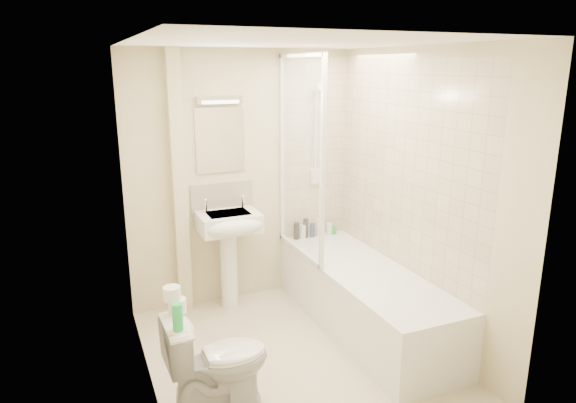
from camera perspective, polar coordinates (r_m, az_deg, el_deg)
name	(u,v)px	position (r m, az deg, el deg)	size (l,w,h in m)	color
floor	(294,356)	(4.28, 0.72, -16.81)	(2.50, 2.50, 0.00)	beige
wall_back	(243,179)	(4.92, -5.07, 2.55)	(2.20, 0.02, 2.40)	beige
wall_left	(142,230)	(3.51, -15.93, -3.06)	(0.02, 2.50, 2.40)	beige
wall_right	(418,197)	(4.33, 14.24, 0.43)	(0.02, 2.50, 2.40)	beige
ceiling	(296,42)	(3.64, 0.85, 17.30)	(2.20, 2.50, 0.02)	white
tile_back	(314,151)	(5.14, 2.93, 5.68)	(0.70, 0.01, 1.75)	beige
tile_right	(404,166)	(4.43, 12.75, 3.84)	(0.01, 2.10, 1.75)	beige
pipe_boxing	(179,186)	(4.72, -12.02, 1.74)	(0.12, 0.12, 2.40)	beige
splashback	(222,198)	(4.89, -7.33, 0.37)	(0.60, 0.01, 0.30)	beige
mirror	(220,140)	(4.78, -7.55, 6.75)	(0.46, 0.01, 0.60)	white
strip_light	(219,100)	(4.72, -7.62, 11.16)	(0.42, 0.07, 0.07)	silver
bathtub	(364,297)	(4.60, 8.44, -10.45)	(0.70, 2.10, 0.55)	white
shower_screen	(300,157)	(4.60, 1.37, 4.91)	(0.04, 0.92, 1.80)	white
shower_fixture	(316,139)	(5.08, 3.15, 6.95)	(0.10, 0.16, 0.99)	white
pedestal_sink	(230,233)	(4.76, -6.48, -3.54)	(0.55, 0.50, 1.06)	white
bottle_black_a	(296,231)	(5.17, 0.94, -3.28)	(0.06, 0.06, 0.17)	black
bottle_white_a	(303,231)	(5.20, 1.66, -3.35)	(0.06, 0.06, 0.14)	white
bottle_black_b	(306,228)	(5.20, 1.97, -3.00)	(0.05, 0.05, 0.20)	black
bottle_blue	(312,230)	(5.25, 2.74, -3.19)	(0.05, 0.05, 0.14)	navy
bottle_cream	(319,227)	(5.27, 3.42, -2.86)	(0.05, 0.05, 0.19)	beige
bottle_white_b	(329,229)	(5.33, 4.60, -3.03)	(0.06, 0.06, 0.12)	silver
bottle_green	(333,230)	(5.36, 5.07, -3.16)	(0.06, 0.06, 0.08)	green
toilet	(218,361)	(3.60, -7.84, -17.14)	(0.70, 0.41, 0.70)	white
toilet_roll_lower	(177,306)	(3.46, -12.19, -11.26)	(0.11, 0.11, 0.09)	white
toilet_roll_upper	(172,293)	(3.41, -12.77, -9.93)	(0.11, 0.11, 0.09)	white
green_bottle	(178,317)	(3.23, -12.17, -12.44)	(0.06, 0.06, 0.17)	#29C559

